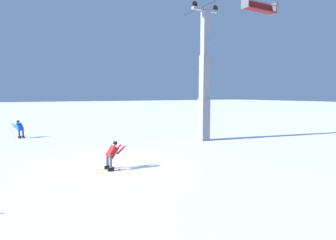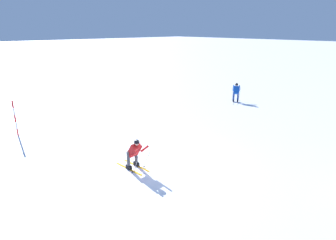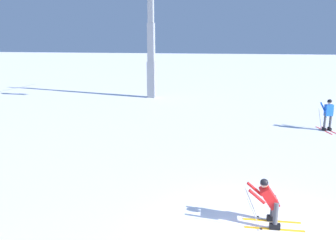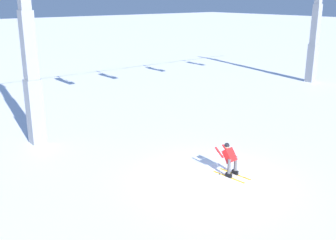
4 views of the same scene
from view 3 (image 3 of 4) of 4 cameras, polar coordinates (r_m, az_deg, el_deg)
The scene contains 3 objects.
skier_carving_main at distance 9.46m, azimuth 17.20°, elevation -13.11°, with size 0.73×1.62×1.47m.
lift_tower_far at distance 29.08m, azimuth -2.95°, elevation 12.39°, with size 0.68×2.91×10.21m.
skier_distant_uphill at distance 20.35m, azimuth 26.21°, elevation 1.23°, with size 1.73×0.91×1.82m.
Camera 3 is at (-7.55, 0.77, 4.91)m, focal length 34.90 mm.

